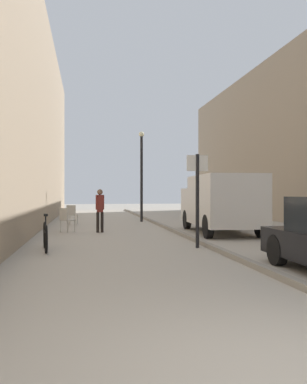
# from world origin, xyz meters

# --- Properties ---
(ground_plane) EXTENTS (80.00, 80.00, 0.00)m
(ground_plane) POSITION_xyz_m (0.00, 12.00, 0.00)
(ground_plane) COLOR #A8A093
(building_facade_left) EXTENTS (2.20, 40.00, 10.03)m
(building_facade_left) POSITION_xyz_m (-4.70, 12.00, 5.01)
(building_facade_left) COLOR gray
(building_facade_left) RESTS_ON ground_plane
(kerb_strip) EXTENTS (0.16, 40.00, 0.12)m
(kerb_strip) POSITION_xyz_m (1.58, 12.00, 0.06)
(kerb_strip) COLOR gray
(kerb_strip) RESTS_ON ground_plane
(pedestrian_main_foreground) EXTENTS (0.33, 0.22, 1.66)m
(pedestrian_main_foreground) POSITION_xyz_m (-1.26, 12.64, 0.96)
(pedestrian_main_foreground) COLOR black
(pedestrian_main_foreground) RESTS_ON ground_plane
(delivery_van) EXTENTS (2.29, 5.13, 2.17)m
(delivery_van) POSITION_xyz_m (3.24, 11.67, 1.18)
(delivery_van) COLOR silver
(delivery_van) RESTS_ON ground_plane
(street_sign_post) EXTENTS (0.60, 0.10, 2.60)m
(street_sign_post) POSITION_xyz_m (1.25, 7.87, 1.55)
(street_sign_post) COLOR black
(street_sign_post) RESTS_ON ground_plane
(lamp_post) EXTENTS (0.28, 0.28, 4.76)m
(lamp_post) POSITION_xyz_m (1.10, 18.07, 2.72)
(lamp_post) COLOR black
(lamp_post) RESTS_ON ground_plane
(bicycle_leaning) EXTENTS (0.29, 1.76, 0.98)m
(bicycle_leaning) POSITION_xyz_m (-2.85, 8.03, 0.38)
(bicycle_leaning) COLOR black
(bicycle_leaning) RESTS_ON ground_plane
(cafe_chair_near_window) EXTENTS (0.62, 0.62, 0.94)m
(cafe_chair_near_window) POSITION_xyz_m (-2.55, 12.87, 0.55)
(cafe_chair_near_window) COLOR #B7B2A8
(cafe_chair_near_window) RESTS_ON ground_plane
(cafe_chair_by_doorway) EXTENTS (0.55, 0.55, 0.94)m
(cafe_chair_by_doorway) POSITION_xyz_m (-2.46, 16.49, 0.55)
(cafe_chair_by_doorway) COLOR #B7B2A8
(cafe_chair_by_doorway) RESTS_ON ground_plane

